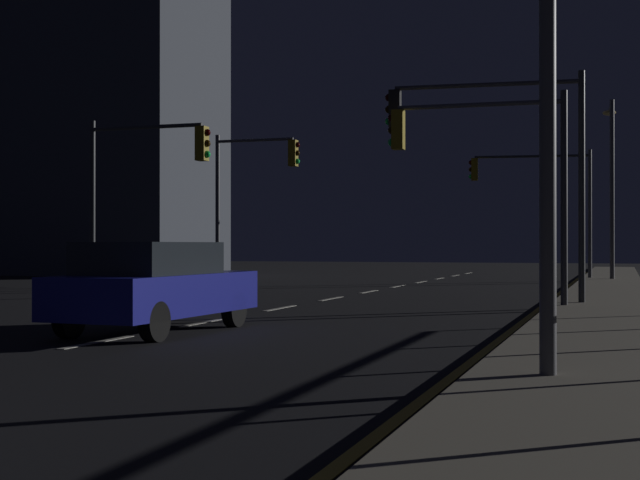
# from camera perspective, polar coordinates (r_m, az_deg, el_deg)

# --- Properties ---
(ground_plane) EXTENTS (112.00, 112.00, 0.00)m
(ground_plane) POSITION_cam_1_polar(r_m,az_deg,el_deg) (22.36, -2.04, -4.20)
(ground_plane) COLOR black
(ground_plane) RESTS_ON ground
(sidewalk_right) EXTENTS (2.33, 77.00, 0.14)m
(sidewalk_right) POSITION_cam_1_polar(r_m,az_deg,el_deg) (20.97, 17.11, -4.26)
(sidewalk_right) COLOR gray
(sidewalk_right) RESTS_ON ground
(lane_markings_center) EXTENTS (0.14, 50.00, 0.01)m
(lane_markings_center) POSITION_cam_1_polar(r_m,az_deg,el_deg) (25.66, 0.69, -3.68)
(lane_markings_center) COLOR silver
(lane_markings_center) RESTS_ON ground
(lane_edge_line) EXTENTS (0.14, 53.00, 0.01)m
(lane_edge_line) POSITION_cam_1_polar(r_m,az_deg,el_deg) (26.03, 14.22, -3.63)
(lane_edge_line) COLOR gold
(lane_edge_line) RESTS_ON ground
(car) EXTENTS (2.01, 4.48, 1.57)m
(car) POSITION_cam_1_polar(r_m,az_deg,el_deg) (16.11, -10.26, -2.79)
(car) COLOR navy
(car) RESTS_ON ground
(traffic_light_overhead_east) EXTENTS (5.05, 0.96, 5.38)m
(traffic_light_overhead_east) POSITION_cam_1_polar(r_m,az_deg,el_deg) (39.77, 13.30, 3.27)
(traffic_light_overhead_east) COLOR #4C4C51
(traffic_light_overhead_east) RESTS_ON sidewalk_right
(traffic_light_near_right) EXTENTS (3.80, 0.34, 5.09)m
(traffic_light_near_right) POSITION_cam_1_polar(r_m,az_deg,el_deg) (26.33, -10.95, 4.21)
(traffic_light_near_right) COLOR #2D3033
(traffic_light_near_right) RESTS_ON ground
(traffic_light_mid_right) EXTENTS (4.84, 0.64, 5.57)m
(traffic_light_mid_right) POSITION_cam_1_polar(r_m,az_deg,el_deg) (22.96, 10.80, 6.18)
(traffic_light_mid_right) COLOR #2D3033
(traffic_light_mid_right) RESTS_ON sidewalk_right
(traffic_light_mid_left) EXTENTS (3.33, 0.34, 5.61)m
(traffic_light_mid_left) POSITION_cam_1_polar(r_m,az_deg,el_deg) (33.69, -4.30, 3.77)
(traffic_light_mid_left) COLOR #4C4C51
(traffic_light_mid_left) RESTS_ON ground
(traffic_light_far_center) EXTENTS (4.21, 0.38, 4.94)m
(traffic_light_far_center) POSITION_cam_1_polar(r_m,az_deg,el_deg) (21.93, 10.06, 5.26)
(traffic_light_far_center) COLOR #38383D
(traffic_light_far_center) RESTS_ON sidewalk_right
(street_lamp_median) EXTENTS (0.56, 2.29, 7.27)m
(street_lamp_median) POSITION_cam_1_polar(r_m,az_deg,el_deg) (39.38, 17.72, 4.13)
(street_lamp_median) COLOR #4C4C51
(street_lamp_median) RESTS_ON sidewalk_right
(building_distant) EXTENTS (22.23, 8.06, 22.69)m
(building_distant) POSITION_cam_1_polar(r_m,az_deg,el_deg) (52.82, -18.69, 10.44)
(building_distant) COLOR #3D424C
(building_distant) RESTS_ON ground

